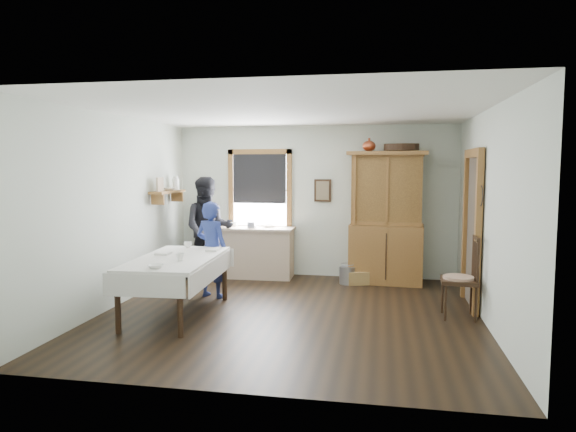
% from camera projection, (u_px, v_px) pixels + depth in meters
% --- Properties ---
extents(room, '(5.01, 5.01, 2.70)m').
position_uv_depth(room, '(290.00, 214.00, 6.79)').
color(room, black).
rests_on(room, ground).
extents(window, '(1.18, 0.07, 1.48)m').
position_uv_depth(window, '(260.00, 186.00, 9.35)').
color(window, white).
rests_on(window, room).
extents(doorway, '(0.09, 1.14, 2.22)m').
position_uv_depth(doorway, '(473.00, 225.00, 7.20)').
color(doorway, '#463D32').
rests_on(doorway, room).
extents(wall_shelf, '(0.24, 1.00, 0.44)m').
position_uv_depth(wall_shelf, '(169.00, 190.00, 8.69)').
color(wall_shelf, olive).
rests_on(wall_shelf, room).
extents(framed_picture, '(0.30, 0.04, 0.40)m').
position_uv_depth(framed_picture, '(323.00, 191.00, 9.15)').
color(framed_picture, black).
rests_on(framed_picture, room).
extents(rug_beater, '(0.01, 0.27, 0.27)m').
position_uv_depth(rug_beater, '(481.00, 186.00, 6.60)').
color(rug_beater, black).
rests_on(rug_beater, room).
extents(work_counter, '(1.58, 0.62, 0.90)m').
position_uv_depth(work_counter, '(250.00, 252.00, 9.18)').
color(work_counter, tan).
rests_on(work_counter, room).
extents(china_hutch, '(1.35, 0.71, 2.23)m').
position_uv_depth(china_hutch, '(387.00, 218.00, 8.65)').
color(china_hutch, olive).
rests_on(china_hutch, room).
extents(dining_table, '(1.13, 2.00, 0.78)m').
position_uv_depth(dining_table, '(177.00, 286.00, 6.81)').
color(dining_table, silver).
rests_on(dining_table, room).
extents(spindle_chair, '(0.53, 0.53, 1.09)m').
position_uv_depth(spindle_chair, '(459.00, 277.00, 6.68)').
color(spindle_chair, black).
rests_on(spindle_chair, room).
extents(pail, '(0.31, 0.31, 0.29)m').
position_uv_depth(pail, '(347.00, 275.00, 8.66)').
color(pail, gray).
rests_on(pail, room).
extents(wicker_basket, '(0.44, 0.37, 0.22)m').
position_uv_depth(wicker_basket, '(358.00, 278.00, 8.65)').
color(wicker_basket, tan).
rests_on(wicker_basket, room).
extents(woman_blue, '(0.57, 0.45, 1.35)m').
position_uv_depth(woman_blue, '(212.00, 253.00, 7.74)').
color(woman_blue, navy).
rests_on(woman_blue, room).
extents(figure_dark, '(0.96, 0.84, 1.67)m').
position_uv_depth(figure_dark, '(209.00, 232.00, 8.94)').
color(figure_dark, black).
rests_on(figure_dark, room).
extents(table_cup_a, '(0.15, 0.15, 0.09)m').
position_uv_depth(table_cup_a, '(188.00, 244.00, 7.59)').
color(table_cup_a, white).
rests_on(table_cup_a, dining_table).
extents(table_cup_b, '(0.13, 0.13, 0.10)m').
position_uv_depth(table_cup_b, '(180.00, 257.00, 6.52)').
color(table_cup_b, white).
rests_on(table_cup_b, dining_table).
extents(table_bowl, '(0.26, 0.26, 0.05)m').
position_uv_depth(table_bowl, '(155.00, 266.00, 6.03)').
color(table_bowl, white).
rests_on(table_bowl, dining_table).
extents(counter_book, '(0.24, 0.27, 0.02)m').
position_uv_depth(counter_book, '(263.00, 226.00, 9.20)').
color(counter_book, '#71644B').
rests_on(counter_book, work_counter).
extents(counter_bowl, '(0.23, 0.23, 0.06)m').
position_uv_depth(counter_bowl, '(232.00, 224.00, 9.33)').
color(counter_bowl, white).
rests_on(counter_bowl, work_counter).
extents(shelf_bowl, '(0.22, 0.22, 0.05)m').
position_uv_depth(shelf_bowl, '(169.00, 189.00, 8.70)').
color(shelf_bowl, white).
rests_on(shelf_bowl, wall_shelf).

